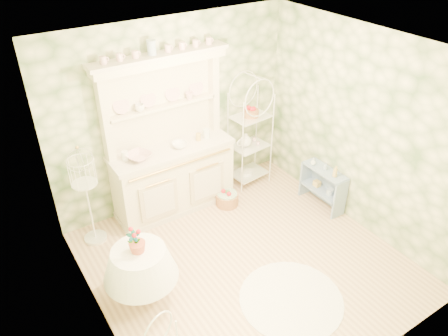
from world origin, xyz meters
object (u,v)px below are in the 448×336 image
floor_basket (227,198)px  round_table (142,278)px  bakers_rack (250,134)px  birdcage_stand (86,193)px  kitchen_dresser (171,139)px  side_shelf (323,187)px

floor_basket → round_table: bearing=-151.7°
round_table → floor_basket: 2.04m
bakers_rack → birdcage_stand: bearing=174.2°
kitchen_dresser → round_table: bearing=-129.8°
kitchen_dresser → birdcage_stand: size_ratio=1.49×
side_shelf → birdcage_stand: (-3.10, 1.09, 0.46)m
birdcage_stand → bakers_rack: bearing=0.5°
bakers_rack → round_table: 2.82m
kitchen_dresser → round_table: 1.94m
side_shelf → bakers_rack: bearing=107.9°
side_shelf → birdcage_stand: birdcage_stand is taller
side_shelf → birdcage_stand: bearing=152.7°
round_table → bakers_rack: bearing=28.3°
kitchen_dresser → round_table: kitchen_dresser is taller
bakers_rack → floor_basket: bakers_rack is taller
side_shelf → floor_basket: side_shelf is taller
kitchen_dresser → bakers_rack: size_ratio=1.34×
birdcage_stand → round_table: bearing=-84.0°
kitchen_dresser → bakers_rack: kitchen_dresser is taller
kitchen_dresser → side_shelf: size_ratio=3.20×
birdcage_stand → floor_basket: 2.06m
kitchen_dresser → bakers_rack: (1.32, -0.03, -0.29)m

